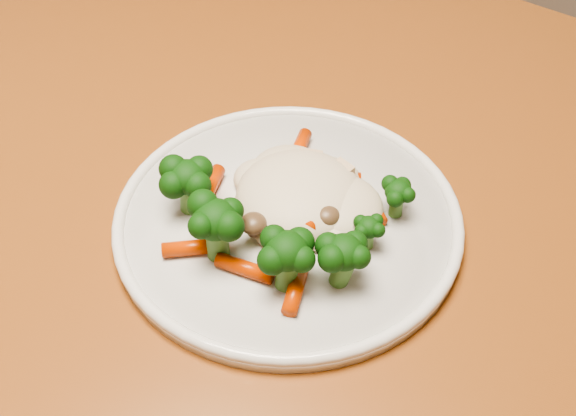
% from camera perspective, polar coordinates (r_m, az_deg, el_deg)
% --- Properties ---
extents(dining_table, '(1.25, 0.86, 0.75)m').
position_cam_1_polar(dining_table, '(0.68, 5.68, -6.29)').
color(dining_table, '#965222').
rests_on(dining_table, ground).
extents(plate, '(0.28, 0.28, 0.01)m').
position_cam_1_polar(plate, '(0.59, 0.00, -0.98)').
color(plate, white).
rests_on(plate, dining_table).
extents(meal, '(0.19, 0.19, 0.05)m').
position_cam_1_polar(meal, '(0.56, -0.20, 0.10)').
color(meal, beige).
rests_on(meal, plate).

